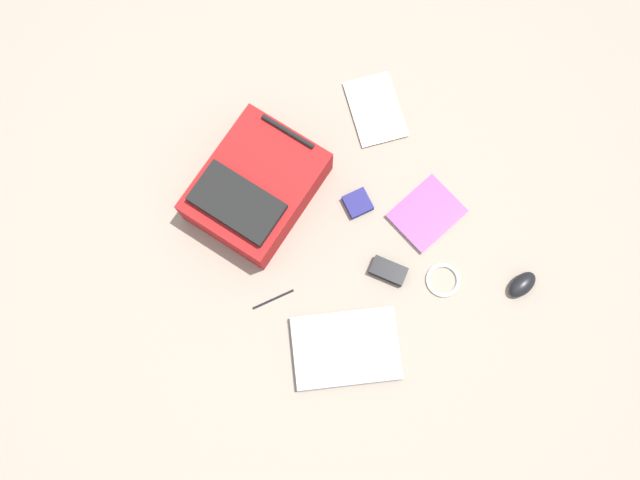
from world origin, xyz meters
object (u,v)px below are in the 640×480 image
object	(u,v)px
book_manual	(375,110)
cable_coil	(443,280)
laptop	(346,348)
backpack	(255,188)
power_brick	(388,271)
book_red	(427,214)
pen_black	(273,299)
computer_mouse	(522,285)
earbud_pouch	(357,203)

from	to	relation	value
book_manual	cable_coil	distance (m)	0.65
laptop	backpack	bearing A→B (deg)	177.54
laptop	book_manual	world-z (taller)	laptop
book_manual	power_brick	world-z (taller)	power_brick
book_red	pen_black	distance (m)	0.59
laptop	cable_coil	world-z (taller)	laptop
power_brick	book_manual	bearing A→B (deg)	150.92
book_red	pen_black	world-z (taller)	book_red
laptop	pen_black	bearing A→B (deg)	-156.15
laptop	computer_mouse	size ratio (longest dim) A/B	3.85
power_brick	pen_black	bearing A→B (deg)	-108.46
backpack	laptop	distance (m)	0.61
computer_mouse	laptop	bearing A→B (deg)	-112.27
laptop	earbud_pouch	bearing A→B (deg)	142.76
book_red	computer_mouse	bearing A→B (deg)	18.90
computer_mouse	pen_black	bearing A→B (deg)	-128.58
book_red	cable_coil	size ratio (longest dim) A/B	2.15
laptop	book_manual	size ratio (longest dim) A/B	1.40
backpack	power_brick	bearing A→B (deg)	26.48
cable_coil	pen_black	distance (m)	0.57
pen_black	earbud_pouch	xyz separation A→B (m)	(-0.13, 0.41, 0.01)
cable_coil	power_brick	distance (m)	0.18
backpack	pen_black	bearing A→B (deg)	-22.73
computer_mouse	earbud_pouch	bearing A→B (deg)	-159.49
computer_mouse	pen_black	xyz separation A→B (m)	(-0.40, -0.72, -0.02)
backpack	cable_coil	size ratio (longest dim) A/B	4.59
power_brick	earbud_pouch	size ratio (longest dim) A/B	1.42
book_manual	power_brick	distance (m)	0.58
cable_coil	pen_black	world-z (taller)	cable_coil
backpack	computer_mouse	bearing A→B (deg)	38.12
laptop	book_manual	distance (m)	0.84
backpack	computer_mouse	xyz separation A→B (m)	(0.74, 0.58, -0.05)
power_brick	pen_black	xyz separation A→B (m)	(-0.12, -0.37, -0.01)
cable_coil	power_brick	world-z (taller)	power_brick
book_red	power_brick	size ratio (longest dim) A/B	2.10
backpack	book_manual	size ratio (longest dim) A/B	1.80
backpack	laptop	xyz separation A→B (m)	(0.60, -0.03, -0.06)
laptop	book_manual	bearing A→B (deg)	140.17
pen_black	book_red	bearing A→B (deg)	87.28
computer_mouse	earbud_pouch	world-z (taller)	computer_mouse
book_manual	computer_mouse	xyz separation A→B (m)	(0.78, 0.06, 0.02)
laptop	earbud_pouch	size ratio (longest dim) A/B	4.96
laptop	computer_mouse	bearing A→B (deg)	77.39
laptop	earbud_pouch	xyz separation A→B (m)	(-0.39, 0.30, -0.00)
book_manual	cable_coil	bearing A→B (deg)	-12.89
computer_mouse	pen_black	world-z (taller)	computer_mouse
backpack	power_brick	world-z (taller)	backpack
cable_coil	pen_black	size ratio (longest dim) A/B	0.78
cable_coil	earbud_pouch	distance (m)	0.39
cable_coil	pen_black	bearing A→B (deg)	-115.67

